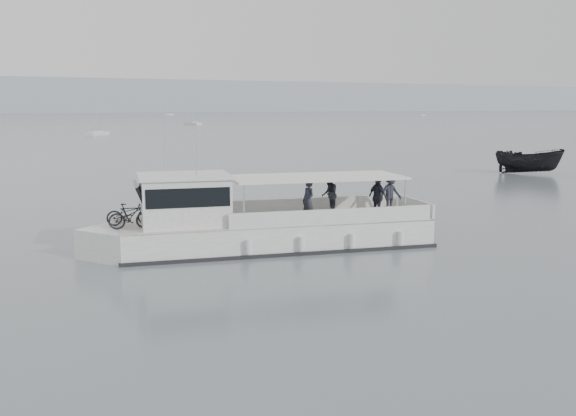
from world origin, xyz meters
name	(u,v)px	position (x,y,z in m)	size (l,w,h in m)	color
ground	(369,230)	(0.00, 0.00, 0.00)	(1400.00, 1400.00, 0.00)	#566165
tour_boat	(247,225)	(-6.65, -1.10, 0.98)	(14.29, 5.87, 5.96)	white
dark_motorboat	(529,161)	(26.24, 14.92, 1.07)	(2.09, 5.55, 2.15)	black
moored_fleet	(39,124)	(3.60, 180.32, 0.36)	(397.84, 342.59, 10.04)	white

